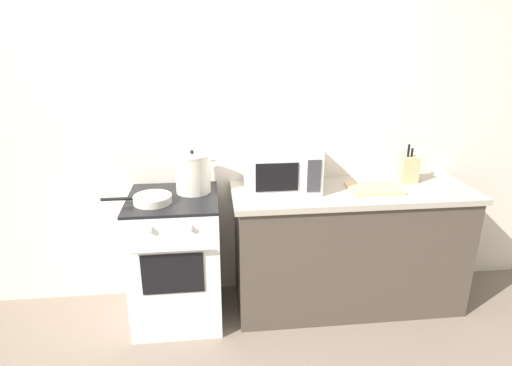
% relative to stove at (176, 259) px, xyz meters
% --- Properties ---
extents(back_wall, '(4.40, 0.10, 2.50)m').
position_rel_stove_xyz_m(back_wall, '(0.65, 0.37, 0.79)').
color(back_wall, silver).
rests_on(back_wall, ground_plane).
extents(lower_cabinet_right, '(1.64, 0.56, 0.88)m').
position_rel_stove_xyz_m(lower_cabinet_right, '(1.25, 0.02, -0.02)').
color(lower_cabinet_right, '#4C4238').
rests_on(lower_cabinet_right, ground_plane).
extents(countertop_right, '(1.70, 0.60, 0.04)m').
position_rel_stove_xyz_m(countertop_right, '(1.25, 0.02, 0.44)').
color(countertop_right, '#ADA393').
rests_on(countertop_right, lower_cabinet_right).
extents(stove, '(0.60, 0.64, 0.92)m').
position_rel_stove_xyz_m(stove, '(0.00, 0.00, 0.00)').
color(stove, white).
rests_on(stove, ground_plane).
extents(stock_pot, '(0.33, 0.24, 0.30)m').
position_rel_stove_xyz_m(stock_pot, '(0.14, 0.10, 0.59)').
color(stock_pot, beige).
rests_on(stock_pot, stove).
extents(frying_pan, '(0.44, 0.24, 0.05)m').
position_rel_stove_xyz_m(frying_pan, '(-0.12, -0.08, 0.48)').
color(frying_pan, beige).
rests_on(frying_pan, stove).
extents(microwave, '(0.50, 0.37, 0.30)m').
position_rel_stove_xyz_m(microwave, '(0.75, 0.08, 0.61)').
color(microwave, white).
rests_on(microwave, countertop_right).
extents(cutting_board, '(0.36, 0.26, 0.02)m').
position_rel_stove_xyz_m(cutting_board, '(1.39, 0.00, 0.47)').
color(cutting_board, tan).
rests_on(cutting_board, countertop_right).
extents(knife_block, '(0.13, 0.10, 0.28)m').
position_rel_stove_xyz_m(knife_block, '(1.70, 0.14, 0.56)').
color(knife_block, tan).
rests_on(knife_block, countertop_right).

